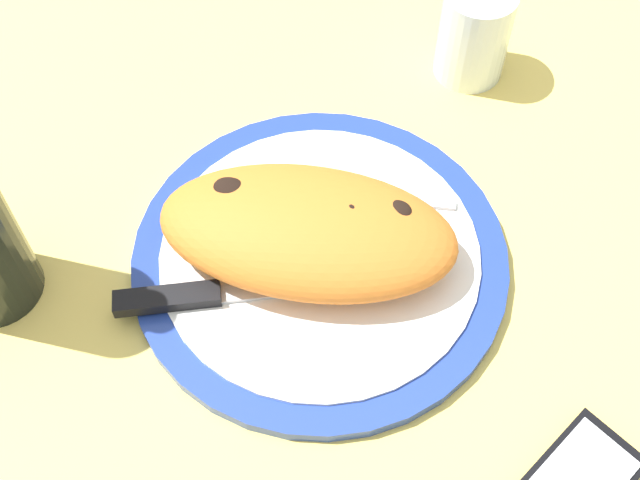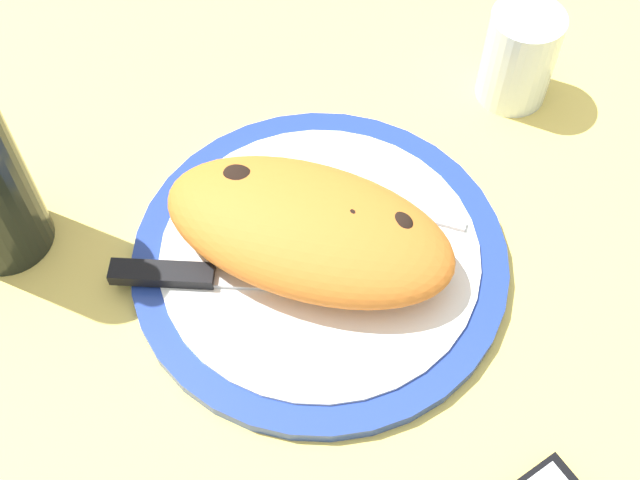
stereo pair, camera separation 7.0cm
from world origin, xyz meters
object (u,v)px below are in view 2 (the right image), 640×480
(knife, at_px, (204,276))
(fork, at_px, (353,198))
(calzone, at_px, (309,227))
(plate, at_px, (320,258))
(water_glass, at_px, (518,61))

(knife, bearing_deg, fork, -127.38)
(calzone, xyz_separation_m, fork, (-0.02, -0.06, -0.03))
(plate, relative_size, water_glass, 3.31)
(fork, bearing_deg, plate, 81.84)
(calzone, height_order, water_glass, water_glass)
(fork, distance_m, knife, 0.15)
(plate, bearing_deg, fork, -98.16)
(plate, bearing_deg, water_glass, -114.00)
(fork, xyz_separation_m, knife, (0.09, 0.12, 0.00))
(plate, height_order, fork, fork)
(fork, bearing_deg, knife, 52.62)
(fork, height_order, water_glass, water_glass)
(calzone, distance_m, water_glass, 0.28)
(fork, relative_size, water_glass, 1.76)
(knife, bearing_deg, plate, -145.35)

